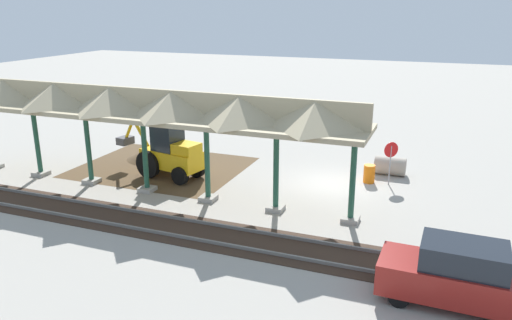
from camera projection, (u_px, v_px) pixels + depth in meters
The scene contains 10 objects.
ground_plane at pixel (331, 184), 24.54m from camera, with size 120.00×120.00×0.00m, color #9E998E.
dirt_work_zone at pixel (162, 167), 27.09m from camera, with size 8.69×7.00×0.01m, color brown.
platform_canopy at pixel (141, 104), 22.38m from camera, with size 20.48×3.20×4.90m.
rail_tracks at pixel (285, 247), 18.07m from camera, with size 60.00×2.58×0.15m.
stop_sign at pixel (391, 154), 24.07m from camera, with size 0.60×0.51×2.14m.
backhoe at pixel (169, 153), 25.26m from camera, with size 5.25×2.25×2.82m.
dirt_mound at pixel (153, 159), 28.62m from camera, with size 5.88×5.88×1.47m, color brown.
concrete_pipe at pixel (390, 166), 25.77m from camera, with size 1.57×0.95×0.94m.
distant_parked_car at pixel (456, 274), 14.37m from camera, with size 4.24×1.85×1.98m.
traffic_barrel at pixel (369, 174), 24.64m from camera, with size 0.56×0.56×0.90m, color orange.
Camera 1 is at (-4.92, 22.86, 8.39)m, focal length 35.00 mm.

